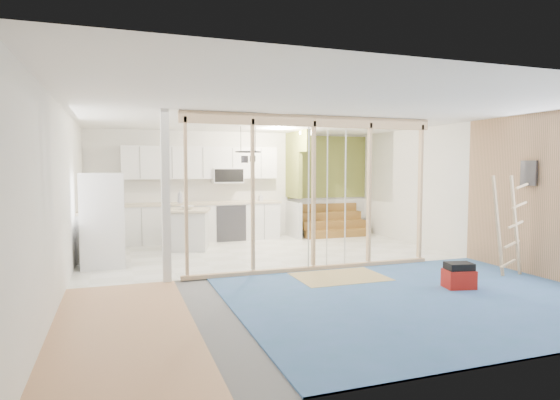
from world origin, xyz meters
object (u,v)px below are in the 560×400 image
object	(u,v)px
fridge	(103,221)
ladder	(509,226)
toolbox	(459,277)
island	(188,230)

from	to	relation	value
fridge	ladder	world-z (taller)	fridge
ladder	fridge	bearing A→B (deg)	141.52
toolbox	ladder	size ratio (longest dim) A/B	0.28
toolbox	island	bearing A→B (deg)	137.43
toolbox	ladder	xyz separation A→B (m)	(1.23, 0.34, 0.64)
island	toolbox	xyz separation A→B (m)	(3.21, -4.47, -0.25)
fridge	island	bearing A→B (deg)	37.00
fridge	island	xyz separation A→B (m)	(1.63, 1.26, -0.39)
toolbox	ladder	bearing A→B (deg)	27.04
island	toolbox	distance (m)	5.50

